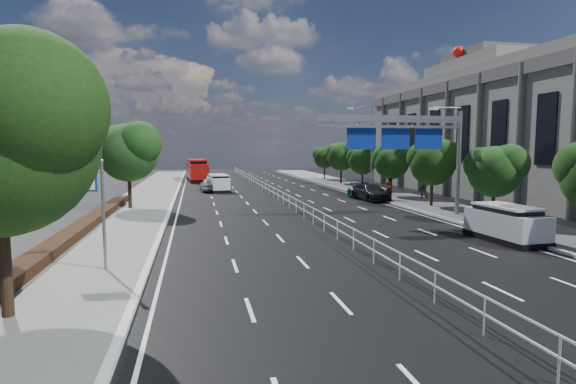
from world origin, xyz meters
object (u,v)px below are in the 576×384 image
object	(u,v)px
near_car_dark	(204,170)
silver_minivan	(506,223)
toilet_sign	(90,196)
pedestrian_b	(423,187)
white_minivan	(218,183)
overhead_gantry	(407,134)
pedestrian_a	(389,188)
near_car_silver	(209,185)
parked_car_teal	(367,192)
red_bus	(197,170)
parked_car_dark	(371,192)

from	to	relation	value
near_car_dark	silver_minivan	bearing A→B (deg)	107.45
toilet_sign	silver_minivan	world-z (taller)	toilet_sign
toilet_sign	pedestrian_b	xyz separation A→B (m)	(24.35, 19.90, -1.85)
white_minivan	pedestrian_b	xyz separation A→B (m)	(18.10, -10.76, 0.19)
toilet_sign	overhead_gantry	xyz separation A→B (m)	(17.69, 10.05, 2.66)
overhead_gantry	silver_minivan	bearing A→B (deg)	-79.04
toilet_sign	white_minivan	distance (m)	31.36
white_minivan	pedestrian_a	world-z (taller)	pedestrian_a
pedestrian_b	white_minivan	bearing A→B (deg)	3.05
near_car_silver	parked_car_teal	size ratio (longest dim) A/B	0.97
toilet_sign	red_bus	xyz separation A→B (m)	(4.08, 46.70, -1.36)
near_car_silver	near_car_dark	xyz separation A→B (m)	(0.05, 28.35, 0.06)
toilet_sign	silver_minivan	bearing A→B (deg)	5.93
silver_minivan	pedestrian_b	bearing A→B (deg)	71.77
near_car_silver	pedestrian_a	bearing A→B (deg)	138.07
toilet_sign	overhead_gantry	size ratio (longest dim) A/B	0.42
near_car_dark	pedestrian_a	xyz separation A→B (m)	(15.26, -40.27, 0.32)
toilet_sign	near_car_silver	bearing A→B (deg)	80.32
near_car_dark	parked_car_teal	size ratio (longest dim) A/B	1.08
near_car_dark	pedestrian_b	bearing A→B (deg)	119.56
toilet_sign	near_car_silver	distance (m)	31.47
toilet_sign	near_car_dark	distance (m)	59.57
white_minivan	near_car_silver	bearing A→B (deg)	155.82
near_car_silver	near_car_dark	size ratio (longest dim) A/B	0.89
overhead_gantry	red_bus	size ratio (longest dim) A/B	0.99
silver_minivan	pedestrian_b	xyz separation A→B (m)	(5.10, 17.90, 0.19)
toilet_sign	white_minivan	xyz separation A→B (m)	(6.26, 30.66, -2.04)
near_car_silver	pedestrian_b	xyz separation A→B (m)	(19.08, -11.05, 0.36)
parked_car_teal	pedestrian_a	bearing A→B (deg)	-61.51
parked_car_dark	silver_minivan	bearing A→B (deg)	-95.07
near_car_silver	white_minivan	bearing A→B (deg)	159.50
silver_minivan	parked_car_dark	distance (m)	17.96
overhead_gantry	near_car_silver	bearing A→B (deg)	120.72
near_car_silver	overhead_gantry	bearing A→B (deg)	116.69
red_bus	silver_minivan	bearing A→B (deg)	-75.54
red_bus	parked_car_dark	size ratio (longest dim) A/B	2.05
parked_car_teal	parked_car_dark	xyz separation A→B (m)	(0.00, -0.95, 0.12)
pedestrian_a	silver_minivan	bearing A→B (deg)	80.38
near_car_dark	pedestrian_a	bearing A→B (deg)	114.55
parked_car_dark	pedestrian_b	world-z (taller)	pedestrian_b
red_bus	parked_car_dark	world-z (taller)	red_bus
silver_minivan	pedestrian_b	distance (m)	18.61
toilet_sign	parked_car_dark	distance (m)	27.82
near_car_silver	pedestrian_b	bearing A→B (deg)	145.89
toilet_sign	parked_car_teal	bearing A→B (deg)	47.36
near_car_silver	red_bus	bearing A→B (deg)	-89.69
near_car_dark	parked_car_dark	world-z (taller)	near_car_dark
red_bus	parked_car_dark	bearing A→B (deg)	-64.72
red_bus	near_car_silver	world-z (taller)	red_bus
red_bus	parked_car_dark	xyz separation A→B (m)	(15.17, -26.74, -0.85)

